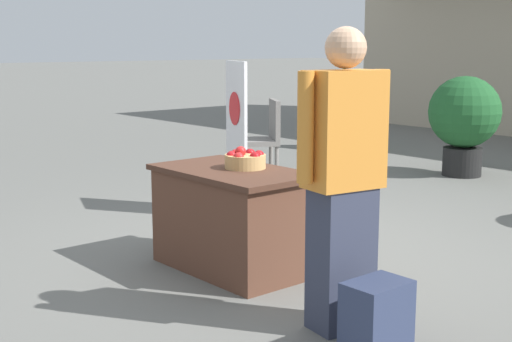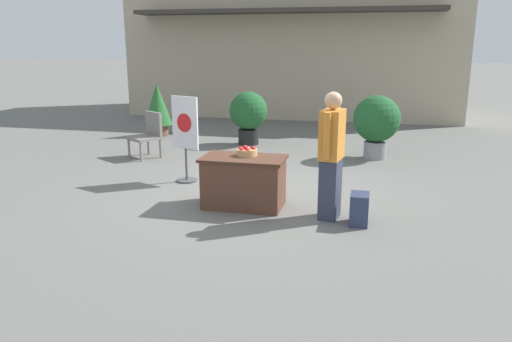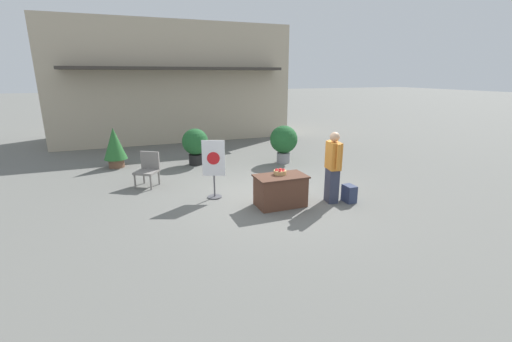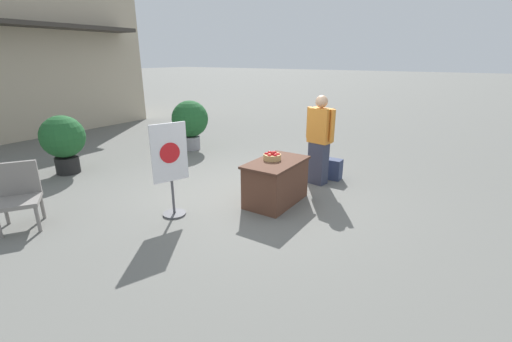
{
  "view_description": "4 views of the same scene",
  "coord_description": "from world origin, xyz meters",
  "views": [
    {
      "loc": [
        3.94,
        -3.75,
        1.62
      ],
      "look_at": [
        0.25,
        -0.6,
        0.76
      ],
      "focal_mm": 50.0,
      "sensor_mm": 36.0,
      "label": 1
    },
    {
      "loc": [
        1.8,
        -7.38,
        2.32
      ],
      "look_at": [
        0.17,
        -0.56,
        0.53
      ],
      "focal_mm": 35.0,
      "sensor_mm": 36.0,
      "label": 2
    },
    {
      "loc": [
        -3.29,
        -7.52,
        3.02
      ],
      "look_at": [
        -0.59,
        -0.53,
        0.89
      ],
      "focal_mm": 24.0,
      "sensor_mm": 36.0,
      "label": 3
    },
    {
      "loc": [
        -4.76,
        -3.31,
        2.4
      ],
      "look_at": [
        -0.31,
        -0.41,
        0.62
      ],
      "focal_mm": 24.0,
      "sensor_mm": 36.0,
      "label": 4
    }
  ],
  "objects": [
    {
      "name": "potted_plant_far_left",
      "position": [
        1.85,
        3.1,
        0.78
      ],
      "size": [
        0.96,
        0.96,
        1.31
      ],
      "color": "gray",
      "rests_on": "ground_plane"
    },
    {
      "name": "backpack",
      "position": [
        1.67,
        -0.99,
        0.21
      ],
      "size": [
        0.24,
        0.34,
        0.42
      ],
      "color": "#2D3856",
      "rests_on": "ground_plane"
    },
    {
      "name": "potted_plant_near_left",
      "position": [
        -3.66,
        4.54,
        0.74
      ],
      "size": [
        0.74,
        0.74,
        1.34
      ],
      "color": "brown",
      "rests_on": "ground_plane"
    },
    {
      "name": "storefront_building",
      "position": [
        -0.94,
        9.95,
        2.62
      ],
      "size": [
        10.62,
        4.89,
        5.24
      ],
      "color": "#B7A88E",
      "rests_on": "ground_plane"
    },
    {
      "name": "potted_plant_near_right",
      "position": [
        -1.09,
        3.94,
        0.74
      ],
      "size": [
        0.89,
        0.89,
        1.25
      ],
      "color": "black",
      "rests_on": "ground_plane"
    },
    {
      "name": "poster_board",
      "position": [
        -1.32,
        0.49,
        0.8
      ],
      "size": [
        0.54,
        0.36,
        1.47
      ],
      "rotation": [
        0.0,
        0.0,
        -1.94
      ],
      "color": "#4C4C51",
      "rests_on": "ground_plane"
    },
    {
      "name": "ground_plane",
      "position": [
        0.0,
        0.0,
        0.0
      ],
      "size": [
        120.0,
        120.0,
        0.0
      ],
      "primitive_type": "plane",
      "color": "slate"
    },
    {
      "name": "patio_chair",
      "position": [
        -2.79,
        2.11,
        0.51
      ],
      "size": [
        0.76,
        0.76,
        0.94
      ],
      "rotation": [
        0.0,
        0.0,
        4.14
      ],
      "color": "gray",
      "rests_on": "ground_plane"
    },
    {
      "name": "apple_basket",
      "position": [
        0.02,
        -0.51,
        0.81
      ],
      "size": [
        0.3,
        0.3,
        0.16
      ],
      "color": "tan",
      "rests_on": "display_table"
    },
    {
      "name": "person_visitor",
      "position": [
        1.27,
        -0.83,
        0.88
      ],
      "size": [
        0.33,
        0.6,
        1.72
      ],
      "rotation": [
        0.0,
        0.0,
        2.97
      ],
      "color": "#33384C",
      "rests_on": "ground_plane"
    },
    {
      "name": "display_table",
      "position": [
        -0.0,
        -0.61,
        0.37
      ],
      "size": [
        1.2,
        0.71,
        0.74
      ],
      "color": "brown",
      "rests_on": "ground_plane"
    }
  ]
}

